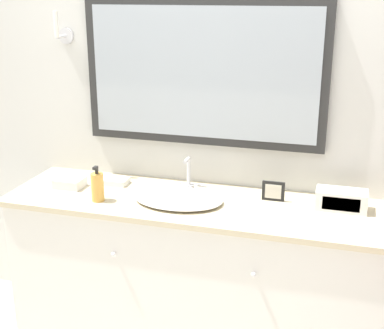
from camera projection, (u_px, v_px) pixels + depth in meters
wall_back at (213, 112)px, 2.95m from camera, size 8.00×0.18×2.55m
vanity_counter at (197, 275)px, 2.92m from camera, size 2.04×0.59×0.88m
sink_basin at (179, 198)px, 2.79m from camera, size 0.47×0.38×0.19m
soap_bottle at (98, 187)px, 2.77m from camera, size 0.07×0.07×0.19m
appliance_box at (341, 200)px, 2.67m from camera, size 0.25×0.12×0.10m
picture_frame at (273, 191)px, 2.78m from camera, size 0.12×0.01×0.11m
hand_towel_near_sink at (70, 183)px, 2.98m from camera, size 0.15×0.13×0.05m
hand_towel_far_corner at (113, 181)px, 3.03m from camera, size 0.17×0.10×0.03m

